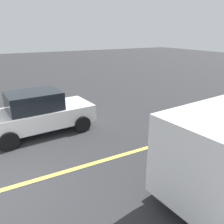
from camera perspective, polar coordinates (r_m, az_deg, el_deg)
name	(u,v)px	position (r m, az deg, el deg)	size (l,w,h in m)	color
lane_marking_centre	(105,160)	(7.22, -1.68, -11.88)	(28.00, 0.16, 0.01)	#E0D14C
car_white_far_lane	(39,112)	(9.20, -17.76, -0.11)	(4.06, 2.15, 1.65)	white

